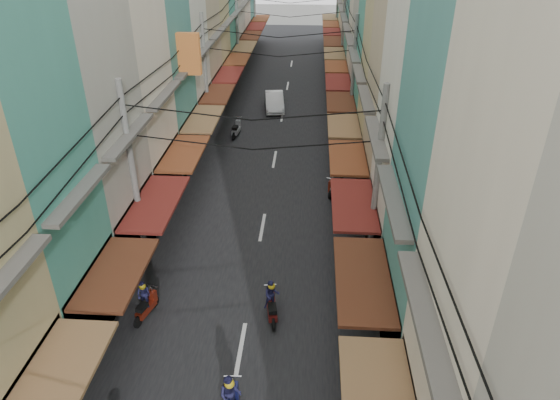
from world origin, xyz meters
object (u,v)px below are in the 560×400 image
at_px(bicycle, 447,332).
at_px(white_car, 274,109).
at_px(market_umbrella, 446,302).
at_px(traffic_sign, 399,275).

bearing_deg(bicycle, white_car, 13.42).
bearing_deg(market_umbrella, traffic_sign, 131.12).
distance_m(market_umbrella, traffic_sign, 2.03).
bearing_deg(traffic_sign, bicycle, -20.94).
relative_size(white_car, traffic_sign, 1.71).
xyz_separation_m(market_umbrella, traffic_sign, (-1.33, 1.53, -0.11)).
height_order(market_umbrella, traffic_sign, traffic_sign).
bearing_deg(bicycle, market_umbrella, 139.34).
height_order(white_car, market_umbrella, market_umbrella).
bearing_deg(market_umbrella, bicycle, 54.63).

